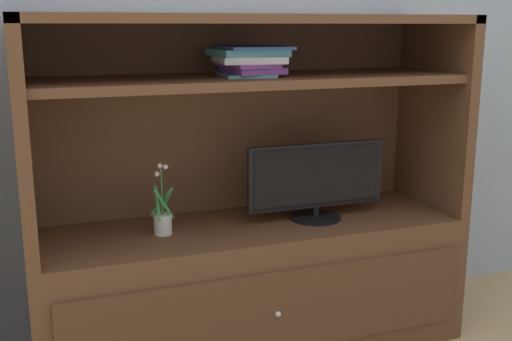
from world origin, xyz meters
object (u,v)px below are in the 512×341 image
(media_console, at_px, (252,248))
(magazine_stack, at_px, (248,60))
(tv_monitor, at_px, (317,180))
(potted_plant, at_px, (163,220))

(media_console, height_order, magazine_stack, media_console)
(magazine_stack, bearing_deg, tv_monitor, -5.66)
(media_console, relative_size, potted_plant, 6.14)
(tv_monitor, bearing_deg, media_console, 172.15)
(media_console, xyz_separation_m, magazine_stack, (-0.02, -0.01, 0.82))
(media_console, relative_size, magazine_stack, 5.70)
(media_console, xyz_separation_m, potted_plant, (-0.39, -0.01, 0.18))
(magazine_stack, bearing_deg, potted_plant, 179.86)
(tv_monitor, bearing_deg, magazine_stack, 174.34)
(potted_plant, relative_size, magazine_stack, 0.93)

